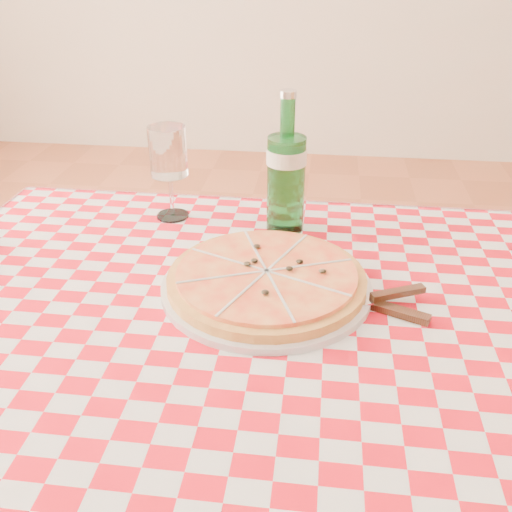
% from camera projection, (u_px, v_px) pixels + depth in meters
% --- Properties ---
extents(dining_table, '(1.20, 0.80, 0.75)m').
position_uv_depth(dining_table, '(263.00, 350.00, 1.02)').
color(dining_table, brown).
rests_on(dining_table, ground).
extents(tablecloth, '(1.30, 0.90, 0.01)m').
position_uv_depth(tablecloth, '(263.00, 306.00, 0.98)').
color(tablecloth, '#AE0A17').
rests_on(tablecloth, dining_table).
extents(pizza_plate, '(0.49, 0.49, 0.05)m').
position_uv_depth(pizza_plate, '(266.00, 278.00, 1.00)').
color(pizza_plate, '#D49046').
rests_on(pizza_plate, tablecloth).
extents(water_bottle, '(0.10, 0.10, 0.29)m').
position_uv_depth(water_bottle, '(286.00, 164.00, 1.16)').
color(water_bottle, '#186224').
rests_on(water_bottle, tablecloth).
extents(wine_glass, '(0.10, 0.10, 0.21)m').
position_uv_depth(wine_glass, '(170.00, 173.00, 1.23)').
color(wine_glass, white).
rests_on(wine_glass, tablecloth).
extents(cutlery, '(0.27, 0.23, 0.03)m').
position_uv_depth(cutlery, '(371.00, 301.00, 0.96)').
color(cutlery, silver).
rests_on(cutlery, tablecloth).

